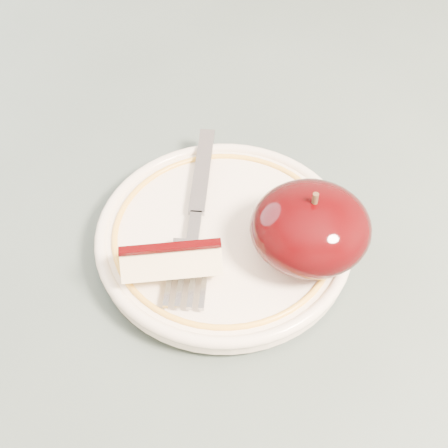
{
  "coord_description": "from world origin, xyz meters",
  "views": [
    {
      "loc": [
        0.05,
        -0.28,
        1.12
      ],
      "look_at": [
        0.07,
        0.01,
        0.78
      ],
      "focal_mm": 50.0,
      "sensor_mm": 36.0,
      "label": 1
    }
  ],
  "objects_px": {
    "plate": "(224,236)",
    "fork": "(196,214)",
    "apple_half": "(310,228)",
    "table": "(144,322)"
  },
  "relations": [
    {
      "from": "plate",
      "to": "fork",
      "type": "relative_size",
      "value": 1.08
    },
    {
      "from": "apple_half",
      "to": "plate",
      "type": "bearing_deg",
      "value": 161.5
    },
    {
      "from": "apple_half",
      "to": "fork",
      "type": "distance_m",
      "value": 0.09
    },
    {
      "from": "fork",
      "to": "plate",
      "type": "bearing_deg",
      "value": -118.57
    },
    {
      "from": "plate",
      "to": "apple_half",
      "type": "distance_m",
      "value": 0.07
    },
    {
      "from": "table",
      "to": "plate",
      "type": "relative_size",
      "value": 4.81
    },
    {
      "from": "plate",
      "to": "apple_half",
      "type": "xyz_separation_m",
      "value": [
        0.06,
        -0.02,
        0.03
      ]
    },
    {
      "from": "apple_half",
      "to": "fork",
      "type": "xyz_separation_m",
      "value": [
        -0.08,
        0.03,
        -0.02
      ]
    },
    {
      "from": "plate",
      "to": "apple_half",
      "type": "height_order",
      "value": "apple_half"
    },
    {
      "from": "table",
      "to": "fork",
      "type": "xyz_separation_m",
      "value": [
        0.05,
        0.02,
        0.11
      ]
    }
  ]
}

